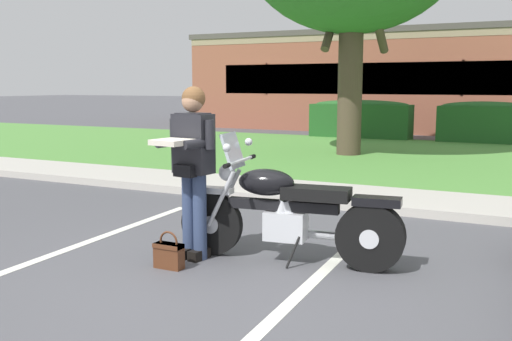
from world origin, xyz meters
The scene contains 12 objects.
ground_plane centered at (0.00, 0.00, 0.00)m, with size 140.00×140.00×0.00m, color #4C4C51.
curb_strip centered at (0.00, 3.32, 0.06)m, with size 60.00×0.20×0.12m, color #B7B2A8.
concrete_walk centered at (0.00, 4.17, 0.04)m, with size 60.00×1.50×0.08m, color #B7B2A8.
grass_lawn centered at (0.00, 9.29, 0.03)m, with size 60.00×8.73×0.06m, color #518E3D.
stall_stripe_0 centered at (-1.78, 0.20, 0.00)m, with size 0.12×4.40×0.01m, color silver.
stall_stripe_1 centered at (0.90, 0.20, 0.00)m, with size 0.12×4.40×0.01m, color silver.
motorcycle centered at (0.55, 0.73, 0.49)m, with size 2.24×0.82×1.26m.
rider_person centered at (-0.42, 0.41, 1.01)m, with size 0.53×0.61×1.70m.
handbag centered at (-0.46, 0.04, 0.14)m, with size 0.28×0.13×0.36m.
hedge_left centered at (-2.64, 13.77, 0.65)m, with size 3.17×0.90×1.24m.
hedge_center_left centered at (1.07, 13.77, 0.65)m, with size 2.62×0.90×1.24m.
brick_building centered at (0.11, 20.18, 1.86)m, with size 21.14×8.55×3.71m.
Camera 1 is at (2.65, -4.36, 1.72)m, focal length 40.93 mm.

